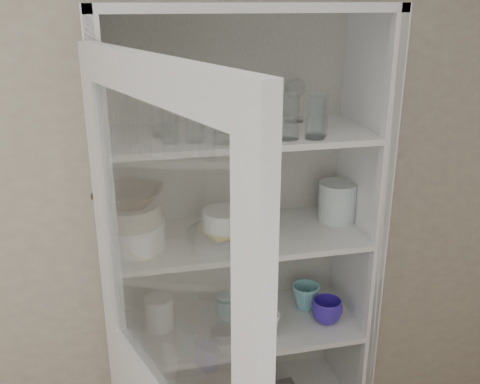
{
  "coord_description": "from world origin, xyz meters",
  "views": [
    {
      "loc": [
        -0.22,
        -0.56,
        2.11
      ],
      "look_at": [
        0.2,
        1.27,
        1.43
      ],
      "focal_mm": 40.0,
      "sensor_mm": 36.0,
      "label": 1
    }
  ],
  "objects_px": {
    "plate_stack_back": "(130,223)",
    "grey_bowl_stack": "(337,202)",
    "cream_bowl": "(130,213)",
    "teal_jar": "(226,306)",
    "white_canister": "(159,313)",
    "plate_stack_front": "(132,235)",
    "pantry_cabinet": "(237,297)",
    "glass_platter": "(225,233)",
    "yellow_trivet": "(225,229)",
    "mug_teal": "(306,297)",
    "mug_blue": "(327,311)",
    "goblet_1": "(230,103)",
    "goblet_0": "(163,106)",
    "goblet_2": "(230,103)",
    "terracotta_bowl": "(129,197)",
    "mug_white": "(266,325)",
    "white_ramekin": "(224,219)",
    "goblet_3": "(295,98)",
    "measuring_cups": "(224,334)"
  },
  "relations": [
    {
      "from": "plate_stack_back",
      "to": "grey_bowl_stack",
      "type": "bearing_deg",
      "value": -4.94
    },
    {
      "from": "cream_bowl",
      "to": "teal_jar",
      "type": "distance_m",
      "value": 0.61
    },
    {
      "from": "plate_stack_back",
      "to": "grey_bowl_stack",
      "type": "xyz_separation_m",
      "value": [
        0.82,
        -0.07,
        0.05
      ]
    },
    {
      "from": "white_canister",
      "to": "plate_stack_front",
      "type": "bearing_deg",
      "value": -140.42
    },
    {
      "from": "pantry_cabinet",
      "to": "teal_jar",
      "type": "bearing_deg",
      "value": -165.4
    },
    {
      "from": "pantry_cabinet",
      "to": "teal_jar",
      "type": "xyz_separation_m",
      "value": [
        -0.05,
        -0.01,
        -0.03
      ]
    },
    {
      "from": "glass_platter",
      "to": "yellow_trivet",
      "type": "bearing_deg",
      "value": 0.0
    },
    {
      "from": "mug_teal",
      "to": "white_canister",
      "type": "relative_size",
      "value": 0.87
    },
    {
      "from": "mug_blue",
      "to": "grey_bowl_stack",
      "type": "bearing_deg",
      "value": 42.43
    },
    {
      "from": "goblet_1",
      "to": "white_canister",
      "type": "height_order",
      "value": "goblet_1"
    },
    {
      "from": "plate_stack_back",
      "to": "glass_platter",
      "type": "xyz_separation_m",
      "value": [
        0.35,
        -0.11,
        -0.03
      ]
    },
    {
      "from": "goblet_0",
      "to": "mug_teal",
      "type": "relative_size",
      "value": 1.34
    },
    {
      "from": "goblet_2",
      "to": "terracotta_bowl",
      "type": "height_order",
      "value": "goblet_2"
    },
    {
      "from": "goblet_2",
      "to": "mug_white",
      "type": "bearing_deg",
      "value": -62.85
    },
    {
      "from": "plate_stack_front",
      "to": "terracotta_bowl",
      "type": "bearing_deg",
      "value": 0.0
    },
    {
      "from": "goblet_0",
      "to": "mug_white",
      "type": "distance_m",
      "value": 0.93
    },
    {
      "from": "yellow_trivet",
      "to": "white_canister",
      "type": "xyz_separation_m",
      "value": [
        -0.26,
        0.04,
        -0.35
      ]
    },
    {
      "from": "goblet_0",
      "to": "white_ramekin",
      "type": "xyz_separation_m",
      "value": [
        0.2,
        -0.13,
        -0.42
      ]
    },
    {
      "from": "goblet_0",
      "to": "teal_jar",
      "type": "height_order",
      "value": "goblet_0"
    },
    {
      "from": "goblet_1",
      "to": "grey_bowl_stack",
      "type": "distance_m",
      "value": 0.6
    },
    {
      "from": "mug_blue",
      "to": "white_canister",
      "type": "relative_size",
      "value": 0.93
    },
    {
      "from": "white_ramekin",
      "to": "plate_stack_front",
      "type": "bearing_deg",
      "value": -174.47
    },
    {
      "from": "mug_blue",
      "to": "white_canister",
      "type": "bearing_deg",
      "value": 152.76
    },
    {
      "from": "plate_stack_front",
      "to": "mug_white",
      "type": "xyz_separation_m",
      "value": [
        0.49,
        -0.08,
        -0.4
      ]
    },
    {
      "from": "pantry_cabinet",
      "to": "goblet_3",
      "type": "height_order",
      "value": "pantry_cabinet"
    },
    {
      "from": "yellow_trivet",
      "to": "measuring_cups",
      "type": "height_order",
      "value": "yellow_trivet"
    },
    {
      "from": "measuring_cups",
      "to": "mug_blue",
      "type": "bearing_deg",
      "value": 2.83
    },
    {
      "from": "white_ramekin",
      "to": "mug_white",
      "type": "distance_m",
      "value": 0.45
    },
    {
      "from": "goblet_2",
      "to": "terracotta_bowl",
      "type": "xyz_separation_m",
      "value": [
        -0.39,
        -0.11,
        -0.29
      ]
    },
    {
      "from": "teal_jar",
      "to": "measuring_cups",
      "type": "relative_size",
      "value": 0.97
    },
    {
      "from": "pantry_cabinet",
      "to": "mug_white",
      "type": "bearing_deg",
      "value": -67.21
    },
    {
      "from": "teal_jar",
      "to": "goblet_3",
      "type": "bearing_deg",
      "value": 11.65
    },
    {
      "from": "pantry_cabinet",
      "to": "teal_jar",
      "type": "relative_size",
      "value": 21.69
    },
    {
      "from": "goblet_1",
      "to": "plate_stack_front",
      "type": "xyz_separation_m",
      "value": [
        -0.39,
        -0.11,
        -0.44
      ]
    },
    {
      "from": "terracotta_bowl",
      "to": "glass_platter",
      "type": "relative_size",
      "value": 0.83
    },
    {
      "from": "pantry_cabinet",
      "to": "measuring_cups",
      "type": "distance_m",
      "value": 0.19
    },
    {
      "from": "mug_teal",
      "to": "pantry_cabinet",
      "type": "bearing_deg",
      "value": 159.12
    },
    {
      "from": "measuring_cups",
      "to": "cream_bowl",
      "type": "bearing_deg",
      "value": 169.16
    },
    {
      "from": "goblet_2",
      "to": "mug_teal",
      "type": "relative_size",
      "value": 1.55
    },
    {
      "from": "white_ramekin",
      "to": "goblet_1",
      "type": "bearing_deg",
      "value": 63.9
    },
    {
      "from": "cream_bowl",
      "to": "white_canister",
      "type": "height_order",
      "value": "cream_bowl"
    },
    {
      "from": "cream_bowl",
      "to": "mug_white",
      "type": "distance_m",
      "value": 0.69
    },
    {
      "from": "yellow_trivet",
      "to": "mug_blue",
      "type": "bearing_deg",
      "value": -10.27
    },
    {
      "from": "terracotta_bowl",
      "to": "grey_bowl_stack",
      "type": "xyz_separation_m",
      "value": [
        0.82,
        0.07,
        -0.12
      ]
    },
    {
      "from": "cream_bowl",
      "to": "white_canister",
      "type": "relative_size",
      "value": 1.65
    },
    {
      "from": "white_ramekin",
      "to": "grey_bowl_stack",
      "type": "xyz_separation_m",
      "value": [
        0.47,
        0.04,
        0.02
      ]
    },
    {
      "from": "cream_bowl",
      "to": "glass_platter",
      "type": "height_order",
      "value": "cream_bowl"
    },
    {
      "from": "white_ramekin",
      "to": "mug_blue",
      "type": "height_order",
      "value": "white_ramekin"
    },
    {
      "from": "yellow_trivet",
      "to": "teal_jar",
      "type": "xyz_separation_m",
      "value": [
        0.01,
        0.06,
        -0.37
      ]
    },
    {
      "from": "grey_bowl_stack",
      "to": "mug_teal",
      "type": "xyz_separation_m",
      "value": [
        -0.11,
        0.0,
        -0.43
      ]
    }
  ]
}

